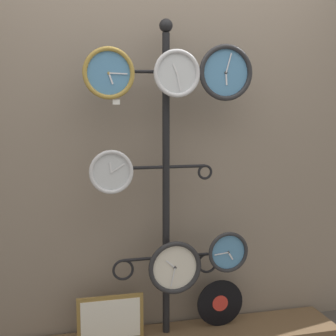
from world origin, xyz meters
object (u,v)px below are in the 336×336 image
object	(u,v)px
clock_top_center	(177,73)
vinyl_record	(220,303)
clock_middle_left	(111,172)
clock_top_left	(109,73)
clock_top_right	(226,73)
picture_frame	(110,319)
clock_bottom_center	(175,267)
clock_bottom_right	(228,252)
display_stand	(166,238)

from	to	relation	value
clock_top_center	vinyl_record	size ratio (longest dim) A/B	0.89
clock_middle_left	clock_top_left	bearing A→B (deg)	116.75
clock_top_right	picture_frame	bearing A→B (deg)	174.76
clock_bottom_center	vinyl_record	bearing A→B (deg)	13.39
clock_top_center	clock_middle_left	bearing A→B (deg)	-179.68
clock_middle_left	picture_frame	size ratio (longest dim) A/B	0.63
clock_middle_left	picture_frame	xyz separation A→B (m)	(-0.01, 0.07, -0.90)
clock_top_center	clock_bottom_center	world-z (taller)	clock_top_center
clock_top_center	clock_top_right	size ratio (longest dim) A/B	0.83
clock_middle_left	clock_bottom_center	bearing A→B (deg)	3.35
clock_middle_left	clock_bottom_right	size ratio (longest dim) A/B	0.98
display_stand	clock_top_right	world-z (taller)	display_stand
display_stand	vinyl_record	world-z (taller)	display_stand
clock_top_left	clock_top_center	distance (m)	0.39
display_stand	clock_top_center	bearing A→B (deg)	-69.32
clock_top_center	clock_top_right	xyz separation A→B (m)	(0.29, 0.00, 0.01)
vinyl_record	clock_top_left	bearing A→B (deg)	-172.70
clock_top_right	clock_middle_left	bearing A→B (deg)	-179.80
clock_middle_left	clock_bottom_right	xyz separation A→B (m)	(0.71, -0.01, -0.52)
display_stand	clock_top_right	size ratio (longest dim) A/B	6.03
clock_middle_left	clock_bottom_right	distance (m)	0.87
clock_top_left	vinyl_record	world-z (taller)	clock_top_left
clock_top_right	clock_bottom_right	xyz separation A→B (m)	(0.03, -0.01, -1.08)
display_stand	clock_top_right	xyz separation A→B (m)	(0.33, -0.10, 0.99)
vinyl_record	display_stand	bearing A→B (deg)	179.02
clock_bottom_right	clock_middle_left	bearing A→B (deg)	179.28
clock_top_left	clock_middle_left	size ratio (longest dim) A/B	1.15
clock_bottom_center	picture_frame	world-z (taller)	clock_bottom_center
clock_top_left	clock_top_center	size ratio (longest dim) A/B	1.06
clock_top_left	clock_bottom_right	xyz separation A→B (m)	(0.71, -0.02, -1.06)
clock_top_center	picture_frame	size ratio (longest dim) A/B	0.68
display_stand	clock_bottom_center	distance (m)	0.19
clock_top_right	clock_bottom_right	size ratio (longest dim) A/B	1.28
clock_bottom_center	display_stand	bearing A→B (deg)	112.54
clock_top_left	clock_top_right	world-z (taller)	clock_top_right
clock_top_right	vinyl_record	size ratio (longest dim) A/B	1.07
clock_top_right	vinyl_record	world-z (taller)	clock_top_right
clock_bottom_center	vinyl_record	xyz separation A→B (m)	(0.32, 0.08, -0.29)
clock_top_left	clock_top_right	size ratio (longest dim) A/B	0.88
display_stand	clock_middle_left	distance (m)	0.56
clock_top_left	vinyl_record	bearing A→B (deg)	7.30
picture_frame	clock_middle_left	bearing A→B (deg)	-80.89
display_stand	picture_frame	bearing A→B (deg)	-173.64
display_stand	clock_middle_left	bearing A→B (deg)	-163.02
clock_top_left	clock_bottom_center	distance (m)	1.21
display_stand	clock_bottom_right	world-z (taller)	display_stand
clock_top_right	clock_bottom_right	world-z (taller)	clock_top_right
clock_top_left	clock_top_right	bearing A→B (deg)	-0.52
clock_top_center	picture_frame	bearing A→B (deg)	170.84
picture_frame	clock_top_right	bearing A→B (deg)	-5.24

